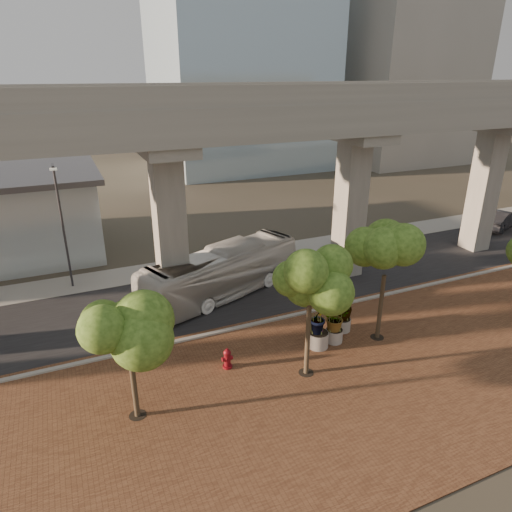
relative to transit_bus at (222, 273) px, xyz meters
name	(u,v)px	position (x,y,z in m)	size (l,w,h in m)	color
ground	(281,301)	(2.99, -2.10, -1.54)	(160.00, 160.00, 0.00)	#383529
brick_plaza	(358,375)	(2.99, -10.10, -1.51)	(70.00, 13.00, 0.06)	brown
asphalt_road	(267,288)	(2.99, -0.10, -1.52)	(90.00, 8.00, 0.04)	black
curb_strip	(296,315)	(2.99, -4.10, -1.46)	(70.00, 0.25, 0.16)	#9A988F
far_sidewalk	(236,258)	(2.99, 5.40, -1.51)	(90.00, 3.00, 0.06)	#9A988F
transit_viaduct	(268,176)	(2.99, -0.10, 5.74)	(72.00, 5.60, 12.40)	gray
midrise_block	(403,78)	(40.99, 33.90, 10.46)	(18.00, 16.00, 24.00)	#9C968D
transit_bus	(222,273)	(0.00, 0.00, 0.00)	(2.60, 11.07, 3.08)	silver
parked_car	(500,219)	(26.91, 2.56, -0.70)	(1.77, 5.12, 1.68)	black
fire_hydrant	(227,358)	(-2.32, -7.16, -0.99)	(0.51, 0.46, 1.03)	maroon
planter_front	(335,319)	(3.49, -7.25, -0.18)	(1.96, 1.96, 2.15)	gray
planter_right	(344,307)	(4.49, -6.49, -0.09)	(2.15, 2.15, 2.30)	#AFAB9E
planter_left	(319,320)	(2.49, -7.33, 0.04)	(2.29, 2.29, 2.52)	#A6A396
street_tree_far_west	(126,322)	(-6.79, -8.75, 2.86)	(3.75, 3.75, 6.07)	#4B3C2B
street_tree_near_west	(310,282)	(0.86, -9.02, 3.13)	(3.44, 3.44, 6.21)	#4B3C2B
street_tree_near_east	(387,255)	(5.77, -7.85, 3.18)	(3.79, 3.79, 6.41)	#4B3C2B
streetlamp_west	(62,219)	(-8.49, 5.02, 3.11)	(0.39, 1.16, 7.97)	#333238
streetlamp_east	(362,183)	(12.56, 3.64, 3.68)	(0.44, 1.30, 8.96)	#313237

